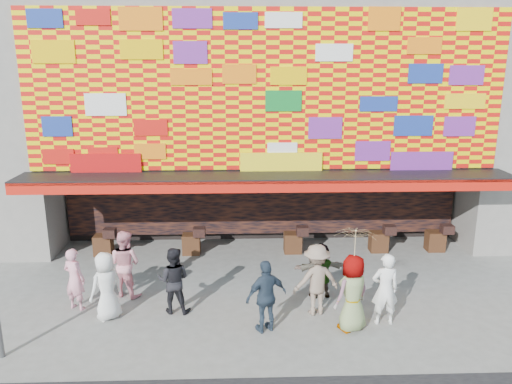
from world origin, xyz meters
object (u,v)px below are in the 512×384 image
ped_b (75,279)px  ped_c (173,280)px  ped_f (321,270)px  ped_g (353,293)px  parasol (355,247)px  ped_e (266,296)px  ped_h (385,289)px  ped_i (125,263)px  ped_d (316,280)px  ped_a (106,286)px

ped_b → ped_c: ped_c is taller
ped_b → ped_f: ped_b is taller
ped_g → parasol: parasol is taller
ped_e → ped_h: (2.98, 0.25, 0.02)m
ped_h → parasol: size_ratio=1.00×
ped_i → ped_h: bearing=-170.2°
ped_f → ped_h: (1.36, -1.53, 0.14)m
ped_d → parasol: size_ratio=1.01×
ped_h → ped_i: (-6.83, 1.81, 0.02)m
ped_b → ped_d: size_ratio=0.90×
ped_h → ped_f: bearing=-50.9°
ped_c → ped_d: 3.73m
parasol → ped_c: bearing=166.5°
ped_c → parasol: 4.78m
ped_b → ped_g: bearing=-167.5°
ped_f → ped_i: size_ratio=0.83×
ped_a → ped_e: size_ratio=0.98×
ped_d → ped_e: ped_d is taller
ped_d → ped_h: 1.74m
ped_a → ped_h: size_ratio=0.96×
ped_f → ped_c: bearing=3.0°
ped_f → ped_a: bearing=3.1°
ped_c → ped_i: (-1.48, 1.01, 0.07)m
ped_a → ped_d: (5.38, 0.08, 0.05)m
ped_b → parasol: (7.12, -1.31, 1.31)m
ped_a → parasol: 6.32m
ped_a → ped_g: (6.14, -0.77, 0.07)m
ped_d → ped_f: ped_d is taller
ped_b → ped_i: (1.16, 0.77, 0.10)m
ped_b → ped_h: (7.99, -1.05, 0.08)m
ped_d → ped_i: bearing=-27.0°
ped_d → ped_g: bearing=118.0°
ped_f → ped_g: bearing=97.6°
ped_a → ped_e: (4.04, -0.75, 0.02)m
ped_h → ped_a: bearing=-6.5°
ped_a → ped_f: ped_a is taller
ped_b → ped_i: 1.40m
ped_d → parasol: parasol is taller
ped_c → ped_d: size_ratio=0.94×
ped_c → ped_h: ped_h is taller
ped_g → ped_i: (-5.95, 2.08, -0.01)m
ped_f → ped_g: size_ratio=0.81×
ped_e → parasol: bearing=154.9°
ped_h → ped_e: bearing=2.5°
ped_a → ped_i: size_ratio=0.94×
ped_b → ped_h: ped_h is taller
ped_c → ped_b: bearing=1.4°
ped_a → ped_d: bearing=136.1°
ped_h → ped_i: bearing=-17.3°
ped_a → ped_f: (5.66, 1.03, -0.11)m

